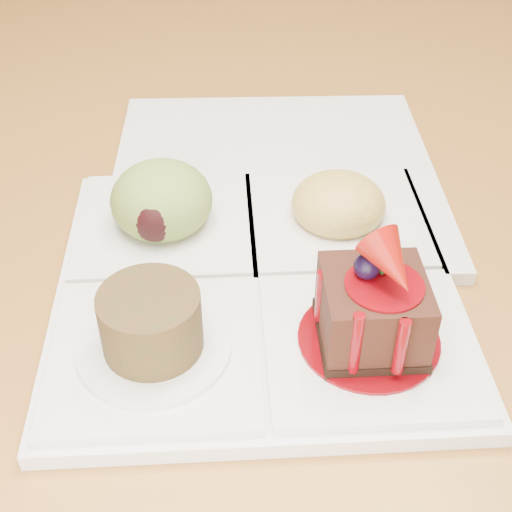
{
  "coord_description": "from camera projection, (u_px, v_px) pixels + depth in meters",
  "views": [
    {
      "loc": [
        -0.0,
        -0.81,
        1.1
      ],
      "look_at": [
        -0.04,
        -0.43,
        0.79
      ],
      "focal_mm": 50.0,
      "sensor_mm": 36.0,
      "label": 1
    }
  ],
  "objects": [
    {
      "name": "sampler_plate",
      "position": [
        253.0,
        266.0,
        0.51
      ],
      "size": [
        0.32,
        0.32,
        0.11
      ],
      "rotation": [
        0.0,
        0.0,
        0.16
      ],
      "color": "silver",
      "rests_on": "dining_table"
    },
    {
      "name": "second_plate",
      "position": [
        274.0,
        177.0,
        0.62
      ],
      "size": [
        0.31,
        0.31,
        0.01
      ],
      "primitive_type": "cube",
      "rotation": [
        0.0,
        0.0,
        0.13
      ],
      "color": "silver",
      "rests_on": "dining_table"
    },
    {
      "name": "dining_table",
      "position": [
        321.0,
        104.0,
        0.88
      ],
      "size": [
        1.0,
        1.8,
        0.75
      ],
      "color": "#A07129",
      "rests_on": "ground"
    },
    {
      "name": "ground",
      "position": [
        300.0,
        439.0,
        1.32
      ],
      "size": [
        6.0,
        6.0,
        0.0
      ],
      "primitive_type": "plane",
      "color": "#532A17"
    }
  ]
}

